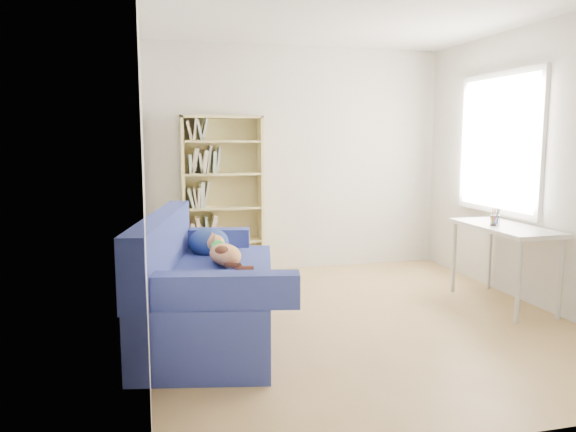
% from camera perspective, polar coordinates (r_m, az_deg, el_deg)
% --- Properties ---
extents(ground, '(4.00, 4.00, 0.00)m').
position_cam_1_polar(ground, '(4.97, 7.07, -10.35)').
color(ground, '#A7814B').
rests_on(ground, ground).
extents(room_shell, '(3.54, 4.04, 2.62)m').
position_cam_1_polar(room_shell, '(4.79, 8.37, 8.81)').
color(room_shell, silver).
rests_on(room_shell, ground).
extents(sofa, '(1.32, 2.15, 0.97)m').
position_cam_1_polar(sofa, '(4.54, -8.40, -7.36)').
color(sofa, navy).
rests_on(sofa, ground).
extents(bookshelf, '(0.90, 0.28, 1.80)m').
position_cam_1_polar(bookshelf, '(6.33, -6.67, 1.31)').
color(bookshelf, '#D2BE71').
rests_on(bookshelf, ground).
extents(desk, '(0.51, 1.12, 0.75)m').
position_cam_1_polar(desk, '(5.58, 21.13, -1.75)').
color(desk, white).
rests_on(desk, ground).
extents(pen_cup, '(0.09, 0.09, 0.17)m').
position_cam_1_polar(pen_cup, '(5.51, 20.29, -0.30)').
color(pen_cup, white).
rests_on(pen_cup, desk).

